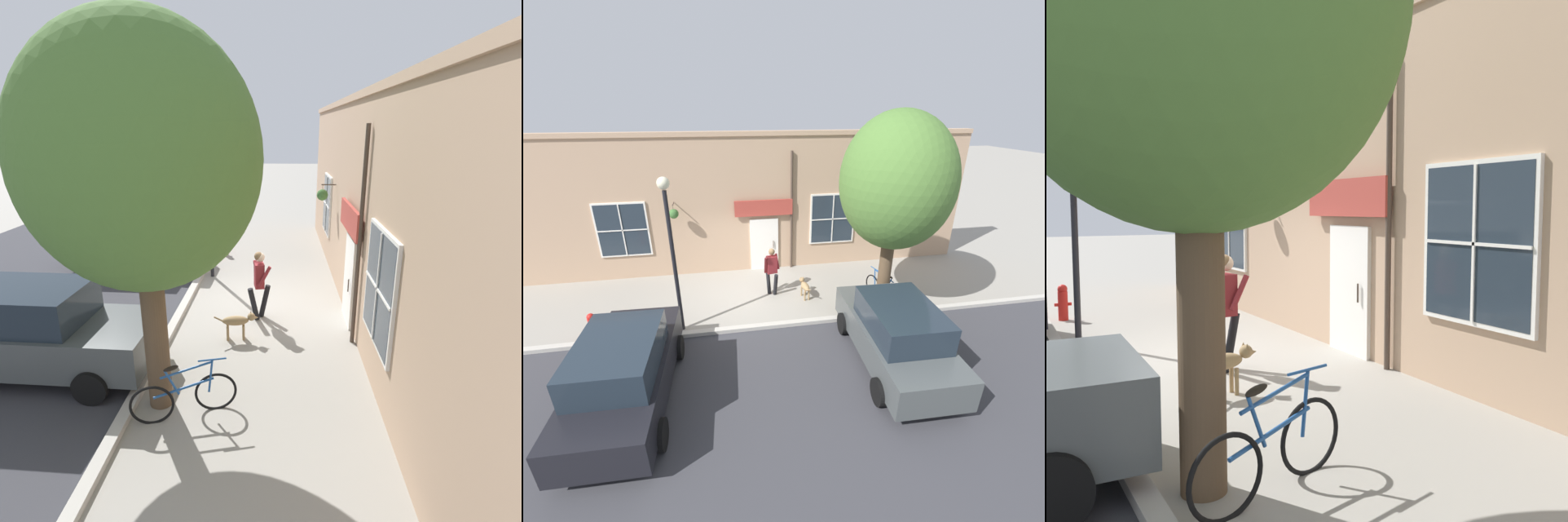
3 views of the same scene
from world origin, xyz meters
The scene contains 8 objects.
ground_plane centered at (0.00, 0.00, 0.00)m, with size 90.00×90.00×0.00m, color gray.
storefront_facade centered at (-2.34, 0.00, 2.63)m, with size 0.95×18.00×5.26m.
pedestrian_walking centered at (-0.01, 0.75, 1.04)m, with size 0.60×0.55×1.72m.
dog_on_leash centered at (0.41, 1.81, 0.43)m, with size 0.99×0.30×0.64m.
street_tree_by_curb centered at (1.55, 4.08, 3.96)m, with size 3.51×3.16×6.02m.
leaning_bicycle centered at (1.02, 4.42, 0.38)m, with size 1.66×0.60×1.00m.
street_lamp centered at (1.62, -2.16, 2.95)m, with size 0.32×0.32×4.46m.
fire_hydrant centered at (1.58, -4.61, 0.40)m, with size 0.34×0.20×0.77m.
Camera 3 is at (3.06, 8.62, 2.37)m, focal length 40.00 mm.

